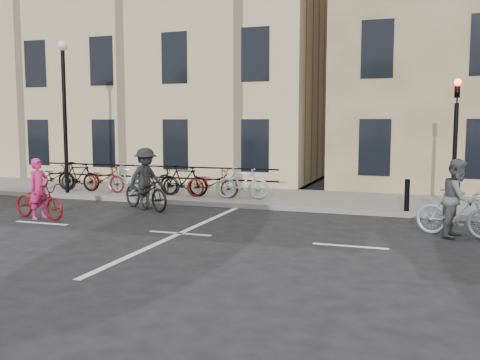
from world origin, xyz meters
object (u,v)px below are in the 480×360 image
(lamp_post, at_px, (64,98))
(cyclist_dark, at_px, (146,185))
(cyclist_pink, at_px, (39,198))
(traffic_light, at_px, (456,129))
(cyclist_grey, at_px, (457,206))

(lamp_post, relative_size, cyclist_dark, 2.39)
(cyclist_pink, bearing_deg, traffic_light, -58.91)
(traffic_light, height_order, lamp_post, lamp_post)
(lamp_post, bearing_deg, cyclist_pink, -62.63)
(traffic_light, xyz_separation_m, lamp_post, (-12.70, 0.06, 1.04))
(traffic_light, distance_m, lamp_post, 12.74)
(traffic_light, distance_m, cyclist_grey, 3.10)
(traffic_light, bearing_deg, lamp_post, 179.73)
(cyclist_pink, bearing_deg, cyclist_grey, -71.94)
(cyclist_grey, bearing_deg, cyclist_dark, 98.97)
(lamp_post, xyz_separation_m, cyclist_dark, (4.00, -1.54, -2.75))
(lamp_post, relative_size, cyclist_pink, 2.70)
(cyclist_pink, relative_size, cyclist_grey, 1.01)
(cyclist_grey, bearing_deg, traffic_light, 15.78)
(cyclist_grey, relative_size, cyclist_dark, 0.88)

